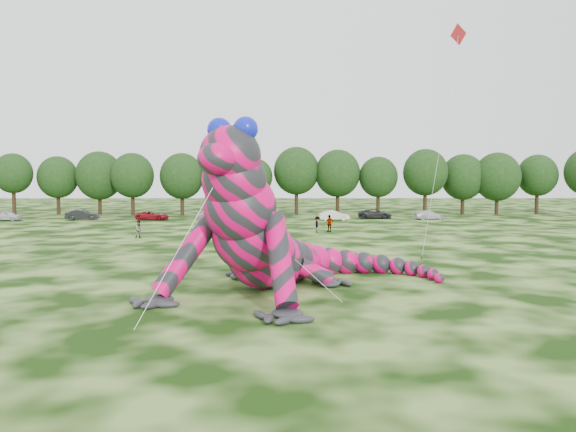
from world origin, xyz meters
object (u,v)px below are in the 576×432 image
Objects in this scene: spectator_1 at (139,230)px; flying_kite at (456,52)px; car_2 at (153,216)px; spectator_3 at (330,223)px; tree_14 at (463,184)px; car_0 at (8,216)px; car_7 at (429,215)px; tree_8 at (221,186)px; tree_15 at (497,184)px; tree_16 at (537,184)px; spectator_5 at (262,242)px; car_5 at (334,215)px; tree_5 at (99,183)px; car_4 at (259,215)px; tree_13 at (425,182)px; car_1 at (82,215)px; tree_11 at (338,182)px; inflatable_gecko at (272,207)px; tree_7 at (182,184)px; tree_6 at (132,184)px; tree_10 at (296,181)px; tree_3 at (13,184)px; car_6 at (375,214)px; spectator_2 at (317,224)px; car_3 at (212,215)px; tree_4 at (58,185)px; tree_12 at (378,186)px; tree_9 at (255,187)px.

flying_kite is at bearing -61.14° from spectator_1.
car_2 is 2.42× the size of spectator_3.
tree_14 is 2.44× the size of car_0.
car_7 is 2.36× the size of spectator_3.
tree_15 is (42.69, 0.79, 0.35)m from tree_8.
spectator_5 is (-41.90, -44.22, -3.83)m from tree_16.
tree_5 is at bearing 63.88° from car_5.
spectator_3 is (8.29, -16.39, 0.23)m from car_4.
car_0 is 57.31m from car_7.
tree_13 is 50.30m from car_1.
inflatable_gecko is at bearing -99.26° from tree_11.
car_0 is (-21.80, -9.73, -4.08)m from tree_7.
flying_kite is 26.49m from spectator_3.
tree_15 is at bearing 1.05° from tree_8.
spectator_5 is (-10.23, -43.05, -4.18)m from tree_11.
car_1 is 2.50× the size of spectator_1.
tree_11 is (18.00, 1.21, 0.56)m from tree_8.
tree_10 reaches higher than tree_6.
car_6 is (53.97, -7.12, -4.05)m from tree_3.
car_2 is 2.60× the size of spectator_2.
flying_kite is at bearing 83.27° from spectator_3.
spectator_3 reaches higher than car_3.
tree_14 reaches higher than car_2.
tree_13 reaches higher than car_1.
tree_16 reaches higher than car_0.
car_6 is 2.58× the size of spectator_3.
car_3 is at bearing 102.66° from car_6.
tree_14 reaches higher than spectator_3.
tree_11 is at bearing -3.44° from tree_10.
tree_4 is 75.09m from tree_16.
car_4 is at bearing -36.34° from tree_7.
car_1 is 2.50× the size of spectator_2.
tree_6 is 2.16× the size of car_7.
tree_10 reaches higher than spectator_2.
tree_6 is at bearing -177.24° from tree_11.
tree_4 is 0.95× the size of tree_6.
tree_16 reaches higher than car_1.
flying_kite is 49.90m from car_2.
tree_8 is at bearing 6.69° from car_3.
tree_15 is (24.69, -0.42, -0.22)m from tree_11.
inflatable_gecko is 1.09× the size of flying_kite.
tree_4 is at bearing 15.14° from tree_3.
tree_7 reaches higher than car_4.
flying_kite is 1.55× the size of tree_10.
tree_10 reaches higher than tree_12.
inflatable_gecko is 66.58m from tree_4.
tree_14 is 1.00× the size of tree_16.
car_3 is 0.89× the size of car_6.
spectator_5 is (-8.60, -31.70, 0.18)m from car_5.
tree_9 is 2.26× the size of car_0.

